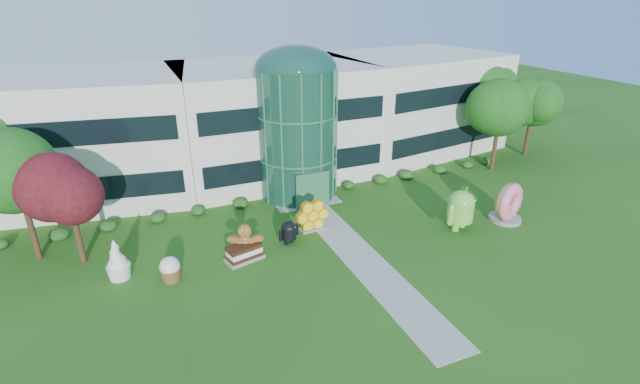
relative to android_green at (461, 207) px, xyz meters
name	(u,v)px	position (x,y,z in m)	size (l,w,h in m)	color
ground	(371,268)	(-7.92, -2.02, -1.62)	(140.00, 140.00, 0.00)	#215114
building	(273,119)	(-7.92, 15.98, 3.03)	(46.00, 15.00, 9.30)	beige
atrium	(297,134)	(-7.92, 9.98, 3.28)	(6.00, 6.00, 9.80)	#194738
walkway	(355,252)	(-7.92, -0.02, -1.60)	(2.40, 20.00, 0.04)	#9E9E93
tree_red	(73,217)	(-23.42, 5.48, 1.38)	(4.00, 4.00, 6.00)	#3F0C14
trees_backdrop	(293,139)	(-7.92, 10.98, 2.58)	(52.00, 8.00, 8.40)	#1B4E13
android_green	(461,207)	(0.00, 0.00, 0.00)	(2.86, 1.91, 3.24)	#72C840
android_black	(289,231)	(-11.33, 2.69, -0.73)	(1.57, 1.05, 1.79)	black
donut	(508,202)	(3.82, -0.32, -0.19)	(2.76, 1.32, 2.87)	#EF5B7E
gingerbread	(245,241)	(-14.28, 2.14, -0.50)	(2.43, 0.93, 2.24)	brown
ice_cream_sandwich	(244,253)	(-14.47, 1.83, -1.12)	(2.25, 1.13, 1.00)	black
honeycomb	(312,217)	(-9.24, 3.80, -0.64)	(2.50, 0.89, 1.96)	yellow
froyo	(117,259)	(-21.45, 2.76, -0.41)	(1.41, 1.41, 2.42)	white
cupcake	(170,269)	(-18.81, 1.39, -0.89)	(1.22, 1.22, 1.46)	white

